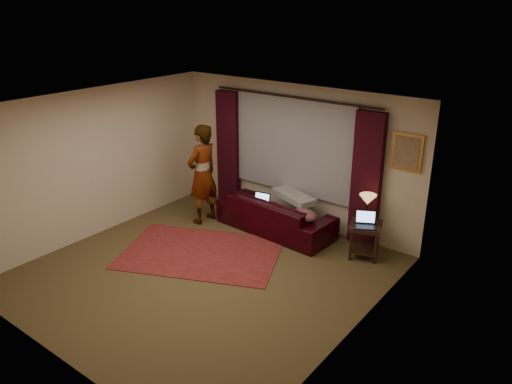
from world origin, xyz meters
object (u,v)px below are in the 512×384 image
Objects in this scene: sofa at (276,208)px; person at (203,174)px; laptop_sofa at (260,201)px; end_table at (364,240)px; tiffany_lamp at (367,208)px; laptop_table at (366,220)px.

person is (-1.33, -0.48, 0.50)m from sofa.
person reaches higher than laptop_sofa.
end_table is 1.29× the size of tiffany_lamp.
laptop_table reaches higher than laptop_sofa.
tiffany_lamp reaches higher than end_table.
laptop_table is at bearing -66.47° from end_table.
end_table is 3.17m from person.
sofa is 1.50m from person.
laptop_table is 3.14m from person.
tiffany_lamp is (-0.07, 0.15, 0.52)m from end_table.
laptop_table is at bearing -177.00° from sofa.
laptop_table reaches higher than end_table.
laptop_sofa is 0.18× the size of person.
tiffany_lamp is (1.65, 0.23, 0.36)m from sofa.
person is at bearing -166.57° from tiffany_lamp.
person is (-2.98, -0.71, 0.14)m from tiffany_lamp.
sofa reaches higher than end_table.
laptop_sofa reaches higher than end_table.
end_table is 0.54m from tiffany_lamp.
laptop_sofa is at bearing 25.61° from sofa.
person reaches higher than sofa.
sofa is 1.71m from tiffany_lamp.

